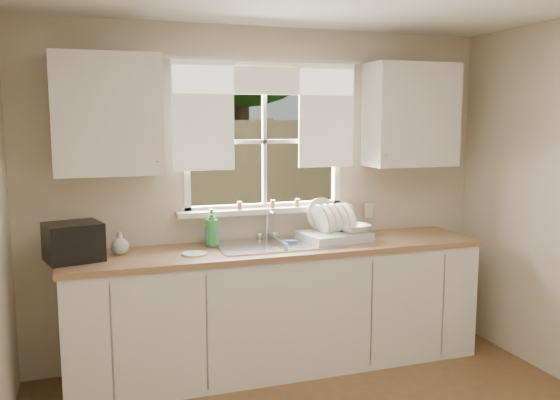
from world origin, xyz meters
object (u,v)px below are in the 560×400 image
object	(u,v)px
dish_rack	(333,231)
soap_bottle_a	(212,228)
black_appliance	(73,242)
cup	(84,254)

from	to	relation	value
dish_rack	soap_bottle_a	xyz separation A→B (m)	(-0.92, 0.08, 0.06)
soap_bottle_a	black_appliance	world-z (taller)	soap_bottle_a
cup	black_appliance	size ratio (longest dim) A/B	0.40
dish_rack	cup	distance (m)	1.80
dish_rack	black_appliance	world-z (taller)	dish_rack
dish_rack	soap_bottle_a	distance (m)	0.92
cup	black_appliance	bearing A→B (deg)	131.45
soap_bottle_a	dish_rack	bearing A→B (deg)	-20.90
soap_bottle_a	black_appliance	size ratio (longest dim) A/B	0.81
dish_rack	cup	world-z (taller)	dish_rack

